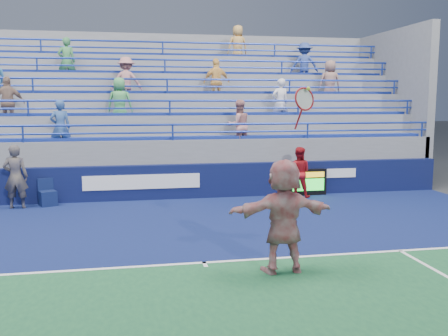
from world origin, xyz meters
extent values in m
plane|color=#333538|center=(0.00, 0.00, 0.00)|extent=(120.00, 120.00, 0.00)
cube|color=#101B51|center=(0.00, 2.20, 0.01)|extent=(18.00, 8.40, 0.02)
cube|color=white|center=(0.00, 0.00, 0.02)|extent=(11.00, 0.10, 0.01)
cube|color=white|center=(0.00, -0.10, 0.02)|extent=(0.08, 0.30, 0.01)
cube|color=#0B123D|center=(0.00, 6.50, 0.55)|extent=(18.00, 0.30, 1.10)
cube|color=white|center=(-1.00, 6.34, 0.60)|extent=(3.60, 0.02, 0.45)
cube|color=white|center=(5.20, 6.34, 0.70)|extent=(1.80, 0.02, 0.30)
cube|color=slate|center=(0.00, 9.45, 0.55)|extent=(18.00, 5.60, 1.10)
cube|color=slate|center=(0.00, 9.45, 0.93)|extent=(18.00, 5.60, 1.85)
cube|color=#162C99|center=(0.00, 7.10, 1.90)|extent=(17.40, 0.45, 0.10)
cylinder|color=#1D37A0|center=(0.00, 6.70, 2.35)|extent=(18.00, 0.07, 0.07)
cube|color=slate|center=(0.00, 9.95, 1.30)|extent=(18.00, 4.60, 2.60)
cube|color=#162C99|center=(0.00, 8.10, 2.65)|extent=(17.40, 0.45, 0.10)
cylinder|color=#1D37A0|center=(0.00, 7.70, 3.10)|extent=(18.00, 0.07, 0.07)
cube|color=slate|center=(0.00, 10.45, 1.68)|extent=(18.00, 3.60, 3.35)
cube|color=#162C99|center=(0.00, 9.10, 3.40)|extent=(17.40, 0.45, 0.10)
cylinder|color=#1D37A0|center=(0.00, 8.70, 3.85)|extent=(18.00, 0.07, 0.07)
cube|color=slate|center=(0.00, 10.95, 2.05)|extent=(18.00, 2.60, 4.10)
cube|color=#162C99|center=(0.00, 10.10, 4.15)|extent=(17.40, 0.45, 0.10)
cylinder|color=#1D37A0|center=(0.00, 9.70, 4.60)|extent=(18.00, 0.07, 0.07)
cube|color=slate|center=(0.00, 11.45, 2.42)|extent=(18.00, 1.60, 4.85)
cube|color=#162C99|center=(0.00, 11.10, 4.90)|extent=(17.40, 0.45, 0.10)
cylinder|color=#1D37A0|center=(0.00, 10.70, 5.35)|extent=(18.00, 0.07, 0.07)
imported|color=#8E685F|center=(6.24, 9.10, 3.78)|extent=(0.88, 0.61, 1.70)
imported|color=tan|center=(3.06, 11.10, 5.28)|extent=(0.87, 0.61, 1.70)
imported|color=#FFC463|center=(1.84, 9.10, 3.78)|extent=(1.05, 0.56, 1.70)
imported|color=tan|center=(-1.41, 9.10, 3.78)|extent=(1.18, 0.78, 1.70)
imported|color=#2D4D88|center=(-3.46, 7.10, 2.28)|extent=(0.68, 0.50, 1.70)
imported|color=#886B5B|center=(-5.17, 8.10, 3.03)|extent=(1.03, 0.50, 1.70)
imported|color=#2E438A|center=(5.55, 10.10, 4.53)|extent=(1.23, 0.92, 1.70)
imported|color=#3D864A|center=(-3.53, 10.10, 4.53)|extent=(0.68, 0.50, 1.70)
imported|color=tan|center=(2.23, 7.10, 2.28)|extent=(0.94, 0.80, 1.70)
imported|color=silver|center=(3.96, 8.10, 3.03)|extent=(0.67, 0.49, 1.70)
imported|color=#489E55|center=(-1.64, 8.10, 3.03)|extent=(0.90, 0.65, 1.70)
cube|color=black|center=(4.36, 6.22, 0.44)|extent=(1.27, 0.16, 0.88)
cube|color=gold|center=(4.36, 6.14, 0.70)|extent=(1.08, 0.02, 0.18)
cube|color=#19E533|center=(4.36, 6.14, 0.37)|extent=(1.08, 0.02, 0.40)
cube|color=#0E1843|center=(-3.78, 6.08, 0.23)|extent=(0.59, 0.59, 0.46)
cube|color=#0E1843|center=(-3.78, 6.29, 0.63)|extent=(0.44, 0.22, 0.35)
imported|color=silver|center=(1.34, -0.72, 1.04)|extent=(1.95, 0.66, 2.09)
torus|color=maroon|center=(1.69, -0.72, 3.13)|extent=(0.43, 0.24, 0.42)
cylinder|color=maroon|center=(1.59, -0.72, 2.78)|extent=(0.09, 0.24, 0.38)
sphere|color=#D0EB36|center=(1.74, -0.77, 3.31)|extent=(0.07, 0.07, 0.07)
imported|color=#121734|center=(-4.59, 5.87, 0.93)|extent=(0.69, 0.46, 1.86)
imported|color=#A31219|center=(3.97, 6.01, 0.82)|extent=(0.97, 0.88, 1.63)
camera|label=1|loc=(-1.34, -9.14, 3.10)|focal=40.00mm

